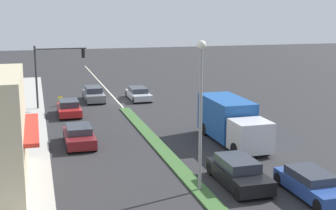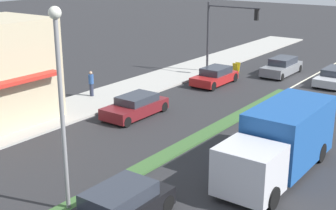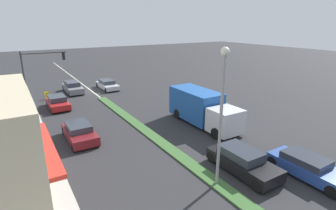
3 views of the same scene
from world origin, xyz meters
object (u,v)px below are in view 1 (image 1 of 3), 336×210
at_px(coupe_blue, 312,184).
at_px(warning_aframe_sign, 61,101).
at_px(pedestrian, 3,130).
at_px(hatchback_red, 69,108).
at_px(suv_grey, 94,94).
at_px(traffic_signal_main, 52,66).
at_px(street_lamp, 201,97).
at_px(delivery_truck, 231,121).
at_px(sedan_maroon, 79,136).
at_px(suv_black, 238,172).
at_px(sedan_silver, 138,94).

bearing_deg(coupe_blue, warning_aframe_sign, -67.58).
bearing_deg(pedestrian, hatchback_red, -121.62).
distance_m(suv_grey, coupe_blue, 27.90).
height_order(traffic_signal_main, street_lamp, street_lamp).
distance_m(street_lamp, coupe_blue, 6.84).
xyz_separation_m(suv_grey, hatchback_red, (2.80, 5.81, -0.04)).
xyz_separation_m(delivery_truck, suv_grey, (7.20, -17.17, -0.81)).
xyz_separation_m(sedan_maroon, suv_black, (-7.20, 9.60, 0.06)).
bearing_deg(hatchback_red, street_lamp, 104.73).
relative_size(sedan_maroon, suv_black, 0.93).
bearing_deg(suv_grey, pedestrian, 60.80).
distance_m(street_lamp, pedestrian, 15.32).
xyz_separation_m(traffic_signal_main, suv_grey, (-3.92, -2.75, -3.24)).
height_order(sedan_maroon, suv_black, suv_black).
bearing_deg(warning_aframe_sign, delivery_truck, 123.87).
bearing_deg(suv_black, coupe_blue, 139.87).
height_order(traffic_signal_main, delivery_truck, traffic_signal_main).
xyz_separation_m(pedestrian, hatchback_red, (-4.88, -7.93, -0.40)).
height_order(suv_grey, sedan_silver, suv_grey).
relative_size(suv_grey, sedan_silver, 1.00).
height_order(coupe_blue, sedan_maroon, sedan_maroon).
bearing_deg(suv_grey, sedan_silver, 173.83).
bearing_deg(hatchback_red, suv_black, 110.97).
height_order(traffic_signal_main, sedan_maroon, traffic_signal_main).
xyz_separation_m(delivery_truck, sedan_silver, (2.80, -16.69, -0.89)).
xyz_separation_m(street_lamp, suv_grey, (2.20, -24.84, -4.12)).
xyz_separation_m(suv_grey, coupe_blue, (-7.20, 26.96, -0.04)).
xyz_separation_m(pedestrian, suv_black, (-12.08, 10.85, -0.34)).
distance_m(street_lamp, sedan_silver, 24.82).
height_order(suv_grey, hatchback_red, suv_grey).
xyz_separation_m(warning_aframe_sign, hatchback_red, (-0.48, 4.25, 0.19)).
xyz_separation_m(street_lamp, hatchback_red, (5.00, -19.02, -4.16)).
xyz_separation_m(street_lamp, coupe_blue, (-5.00, 2.12, -4.16)).
xyz_separation_m(suv_grey, sedan_maroon, (2.80, 14.99, -0.05)).
distance_m(street_lamp, sedan_maroon, 11.80).
relative_size(pedestrian, sedan_maroon, 0.40).
bearing_deg(sedan_maroon, warning_aframe_sign, -87.96).
distance_m(traffic_signal_main, sedan_silver, 9.25).
bearing_deg(coupe_blue, suv_grey, -75.05).
bearing_deg(traffic_signal_main, pedestrian, 71.13).
bearing_deg(sedan_maroon, sedan_silver, -116.38).
distance_m(traffic_signal_main, suv_black, 23.60).
relative_size(coupe_blue, suv_black, 0.97).
distance_m(suv_black, hatchback_red, 20.12).
relative_size(pedestrian, suv_grey, 0.38).
relative_size(traffic_signal_main, delivery_truck, 0.75).
distance_m(suv_grey, suv_black, 24.99).
distance_m(traffic_signal_main, hatchback_red, 4.63).
xyz_separation_m(suv_black, sedan_silver, (0.00, -24.12, -0.09)).
height_order(suv_grey, suv_black, suv_black).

